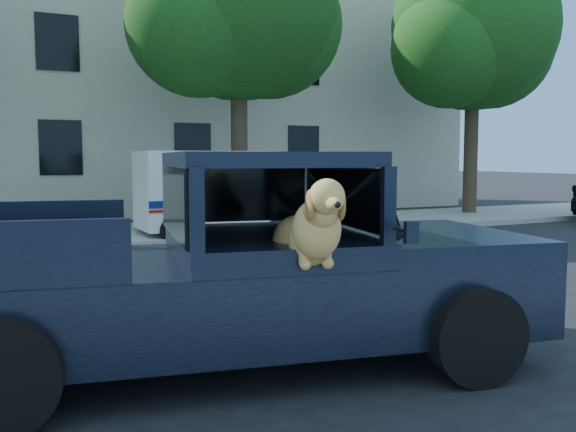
{
  "coord_description": "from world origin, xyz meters",
  "views": [
    {
      "loc": [
        -1.49,
        -6.21,
        1.94
      ],
      "look_at": [
        1.04,
        -1.17,
        1.42
      ],
      "focal_mm": 40.0,
      "sensor_mm": 36.0,
      "label": 1
    }
  ],
  "objects": [
    {
      "name": "ground",
      "position": [
        0.0,
        0.0,
        0.0
      ],
      "size": [
        120.0,
        120.0,
        0.0
      ],
      "primitive_type": "plane",
      "color": "black",
      "rests_on": "ground"
    },
    {
      "name": "far_sidewalk",
      "position": [
        0.0,
        9.2,
        0.07
      ],
      "size": [
        60.0,
        4.0,
        0.15
      ],
      "primitive_type": "cube",
      "color": "gray",
      "rests_on": "ground"
    },
    {
      "name": "lane_stripes",
      "position": [
        2.0,
        3.4,
        0.01
      ],
      "size": [
        21.6,
        0.14,
        0.01
      ],
      "primitive_type": null,
      "color": "silver",
      "rests_on": "ground"
    },
    {
      "name": "street_tree_mid",
      "position": [
        5.03,
        9.62,
        5.71
      ],
      "size": [
        6.0,
        5.2,
        8.6
      ],
      "color": "#332619",
      "rests_on": "ground"
    },
    {
      "name": "street_tree_right",
      "position": [
        13.03,
        9.62,
        5.71
      ],
      "size": [
        6.0,
        5.2,
        8.6
      ],
      "color": "#332619",
      "rests_on": "ground"
    },
    {
      "name": "building_main",
      "position": [
        3.0,
        16.5,
        4.5
      ],
      "size": [
        26.0,
        6.0,
        9.0
      ],
      "primitive_type": "cube",
      "color": "beige",
      "rests_on": "ground"
    },
    {
      "name": "pickup_truck",
      "position": [
        0.6,
        -0.77,
        0.67
      ],
      "size": [
        5.83,
        3.32,
        1.98
      ],
      "rotation": [
        0.0,
        0.0,
        -0.19
      ],
      "color": "black",
      "rests_on": "ground"
    },
    {
      "name": "mail_truck",
      "position": [
        3.81,
        8.23,
        0.9
      ],
      "size": [
        3.82,
        2.02,
        2.07
      ],
      "rotation": [
        0.0,
        0.0,
        -0.03
      ],
      "color": "silver",
      "rests_on": "ground"
    }
  ]
}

